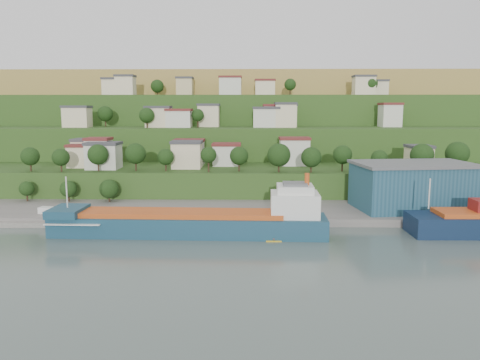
{
  "coord_description": "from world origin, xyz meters",
  "views": [
    {
      "loc": [
        3.19,
        -98.53,
        29.22
      ],
      "look_at": [
        1.33,
        15.0,
        11.86
      ],
      "focal_mm": 35.0,
      "sensor_mm": 36.0,
      "label": 1
    }
  ],
  "objects_px": {
    "cargo_ship_near": "(198,224)",
    "caravan": "(49,212)",
    "warehouse": "(413,186)",
    "kayak_orange": "(160,238)"
  },
  "relations": [
    {
      "from": "cargo_ship_near",
      "to": "caravan",
      "type": "bearing_deg",
      "value": 164.29
    },
    {
      "from": "cargo_ship_near",
      "to": "kayak_orange",
      "type": "bearing_deg",
      "value": -153.54
    },
    {
      "from": "caravan",
      "to": "kayak_orange",
      "type": "distance_m",
      "value": 36.22
    },
    {
      "from": "caravan",
      "to": "kayak_orange",
      "type": "xyz_separation_m",
      "value": [
        32.16,
        -16.52,
        -2.22
      ]
    },
    {
      "from": "cargo_ship_near",
      "to": "kayak_orange",
      "type": "distance_m",
      "value": 9.33
    },
    {
      "from": "cargo_ship_near",
      "to": "kayak_orange",
      "type": "relative_size",
      "value": 20.95
    },
    {
      "from": "cargo_ship_near",
      "to": "caravan",
      "type": "height_order",
      "value": "cargo_ship_near"
    },
    {
      "from": "warehouse",
      "to": "cargo_ship_near",
      "type": "bearing_deg",
      "value": -167.23
    },
    {
      "from": "warehouse",
      "to": "kayak_orange",
      "type": "distance_m",
      "value": 69.81
    },
    {
      "from": "warehouse",
      "to": "caravan",
      "type": "distance_m",
      "value": 97.6
    }
  ]
}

